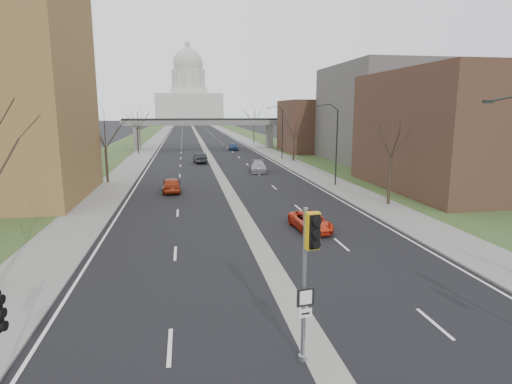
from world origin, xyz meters
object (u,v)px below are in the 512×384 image
object	(u,v)px
signal_pole_median	(309,260)
car_right_mid	(258,167)
car_right_far	(234,146)
car_left_near	(172,185)
car_left_far	(200,158)
car_right_near	(311,221)

from	to	relation	value
signal_pole_median	car_right_mid	xyz separation A→B (m)	(5.95, 43.67, -2.87)
signal_pole_median	car_right_far	distance (m)	76.09
car_left_near	car_right_far	size ratio (longest dim) A/B	0.97
car_left_far	car_right_mid	bearing A→B (deg)	115.70
car_right_mid	car_right_far	distance (m)	32.10
car_right_near	car_right_far	distance (m)	60.49
car_left_near	car_right_near	bearing A→B (deg)	119.92
car_right_far	car_left_near	bearing A→B (deg)	-100.25
car_left_near	car_right_near	world-z (taller)	car_left_near
car_right_near	signal_pole_median	bearing A→B (deg)	-111.12
car_right_mid	car_right_far	size ratio (longest dim) A/B	1.09
signal_pole_median	car_right_mid	distance (m)	44.17
car_right_near	car_right_mid	xyz separation A→B (m)	(1.25, 28.37, 0.10)
car_right_near	car_left_near	bearing A→B (deg)	117.78
car_right_near	car_right_mid	distance (m)	28.39
signal_pole_median	car_right_near	distance (m)	16.28
signal_pole_median	car_right_mid	world-z (taller)	signal_pole_median
car_left_far	car_right_near	bearing A→B (deg)	91.44
car_right_near	car_right_far	bearing A→B (deg)	84.42
car_left_far	car_right_near	size ratio (longest dim) A/B	1.04
car_left_near	car_right_near	size ratio (longest dim) A/B	1.00
car_left_far	car_right_mid	distance (m)	13.47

